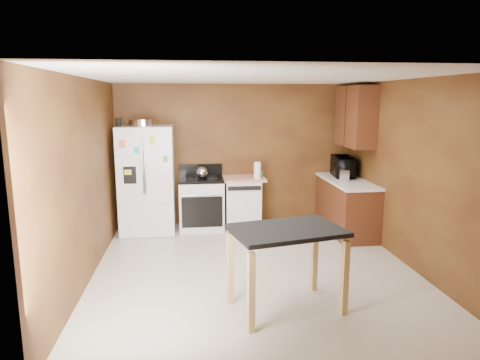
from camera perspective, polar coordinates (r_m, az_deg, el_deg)
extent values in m
plane|color=beige|center=(5.85, 1.88, -11.74)|extent=(4.50, 4.50, 0.00)
plane|color=white|center=(5.41, 2.05, 13.53)|extent=(4.50, 4.50, 0.00)
plane|color=brown|center=(7.70, -0.55, 3.38)|extent=(4.20, 0.00, 4.20)
plane|color=brown|center=(3.35, 7.79, -6.49)|extent=(4.20, 0.00, 4.20)
plane|color=brown|center=(5.58, -19.87, -0.08)|extent=(0.00, 4.50, 4.50)
plane|color=brown|center=(6.17, 21.64, 0.78)|extent=(0.00, 4.50, 4.50)
cylinder|color=silver|center=(7.28, -12.83, 7.47)|extent=(0.44, 0.44, 0.11)
cylinder|color=black|center=(7.21, -15.93, 7.40)|extent=(0.09, 0.09, 0.13)
sphere|color=silver|center=(7.33, -5.10, 0.99)|extent=(0.20, 0.20, 0.20)
cylinder|color=white|center=(7.36, 2.33, 1.31)|extent=(0.15, 0.15, 0.28)
cylinder|color=green|center=(7.53, 2.71, 0.82)|extent=(0.11, 0.11, 0.10)
cube|color=silver|center=(7.36, 13.72, 0.70)|extent=(0.23, 0.29, 0.18)
imported|color=black|center=(7.68, 13.58, 1.66)|extent=(0.46, 0.63, 0.33)
cube|color=white|center=(7.38, -12.29, 0.06)|extent=(0.90, 0.75, 1.80)
cube|color=white|center=(6.98, -14.51, 1.69)|extent=(0.43, 0.02, 1.20)
cube|color=white|center=(6.93, -10.83, 1.78)|extent=(0.43, 0.02, 1.20)
cube|color=white|center=(7.14, -12.38, -5.41)|extent=(0.88, 0.02, 0.54)
cube|color=black|center=(6.99, -14.47, 0.63)|extent=(0.20, 0.01, 0.28)
cylinder|color=silver|center=(6.93, -12.83, 1.87)|extent=(0.02, 0.02, 0.90)
cylinder|color=silver|center=(6.92, -12.58, 1.87)|extent=(0.02, 0.02, 0.90)
cube|color=orange|center=(6.92, -15.47, 4.66)|extent=(0.09, 0.00, 0.12)
cube|color=#36AAE7|center=(6.90, -13.62, 3.90)|extent=(0.08, 0.00, 0.10)
cube|color=#E5FF35|center=(6.86, -11.59, 5.20)|extent=(0.10, 0.00, 0.13)
cube|color=green|center=(6.88, -9.92, 2.76)|extent=(0.07, 0.00, 0.09)
cube|color=yellow|center=(6.97, -14.71, 1.01)|extent=(0.11, 0.00, 0.08)
cube|color=white|center=(6.97, -10.12, -1.32)|extent=(0.09, 0.00, 0.10)
cube|color=#95E0E0|center=(6.92, -13.13, 2.27)|extent=(0.07, 0.00, 0.07)
cube|color=white|center=(7.49, -5.15, -3.29)|extent=(0.76, 0.65, 0.85)
cube|color=black|center=(7.40, -5.21, 0.09)|extent=(0.76, 0.65, 0.05)
cube|color=black|center=(7.66, -5.29, 1.41)|extent=(0.76, 0.06, 0.20)
cube|color=black|center=(7.18, -5.07, -4.29)|extent=(0.68, 0.02, 0.52)
cylinder|color=silver|center=(7.10, -5.11, -2.05)|extent=(0.62, 0.02, 0.02)
cylinder|color=black|center=(7.55, -6.62, 0.51)|extent=(0.17, 0.17, 0.02)
cylinder|color=black|center=(7.56, -3.89, 0.57)|extent=(0.17, 0.17, 0.02)
cylinder|color=black|center=(7.23, -6.61, 0.06)|extent=(0.17, 0.17, 0.02)
cylinder|color=black|center=(7.24, -3.76, 0.12)|extent=(0.17, 0.17, 0.02)
cube|color=white|center=(7.57, 0.30, -3.11)|extent=(0.60, 0.60, 0.85)
cube|color=black|center=(7.19, 0.61, -1.10)|extent=(0.56, 0.02, 0.07)
cube|color=tan|center=(7.47, 0.31, 0.21)|extent=(0.78, 0.62, 0.04)
cube|color=#5D2D19|center=(7.50, 13.96, -3.52)|extent=(0.60, 1.55, 0.86)
cube|color=white|center=(7.41, 14.12, -0.14)|extent=(0.63, 1.58, 0.04)
cube|color=#5D2D19|center=(7.42, 15.14, 8.16)|extent=(0.35, 1.05, 1.00)
cube|color=black|center=(7.36, 13.84, 8.20)|extent=(0.01, 0.01, 1.00)
cube|color=black|center=(4.53, 6.26, -6.69)|extent=(1.27, 0.99, 0.05)
cube|color=tan|center=(4.79, -1.29, -11.70)|extent=(0.08, 0.08, 0.81)
cube|color=tan|center=(5.19, 9.88, -10.08)|extent=(0.08, 0.08, 0.81)
cube|color=tan|center=(4.24, 1.49, -14.82)|extent=(0.08, 0.08, 0.81)
cube|color=tan|center=(4.68, 13.78, -12.59)|extent=(0.08, 0.08, 0.81)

